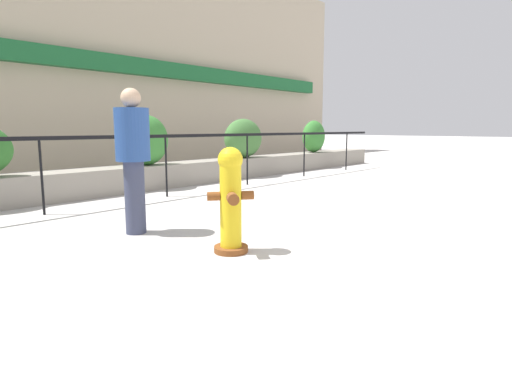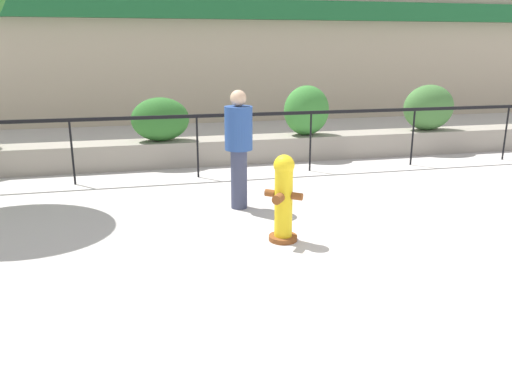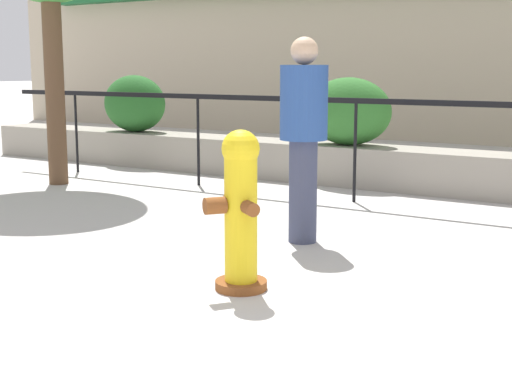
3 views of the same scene
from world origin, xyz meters
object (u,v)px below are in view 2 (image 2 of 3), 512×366
Objects in this scene: hedge_bush_2 at (307,110)px; fire_hydrant at (283,198)px; hedge_bush_1 at (160,119)px; hedge_bush_3 at (429,108)px; pedestrian at (239,142)px.

hedge_bush_2 is 0.96× the size of fire_hydrant.
hedge_bush_1 is 4.59m from fire_hydrant.
pedestrian reaches higher than hedge_bush_3.
hedge_bush_1 is 0.96× the size of hedge_bush_3.
hedge_bush_1 is 1.09× the size of hedge_bush_2.
fire_hydrant is at bearing -136.37° from hedge_bush_3.
hedge_bush_2 is at bearing 68.10° from fire_hydrant.
hedge_bush_1 is at bearing 105.83° from fire_hydrant.
hedge_bush_2 is 2.85m from hedge_bush_3.
pedestrian reaches higher than hedge_bush_2.
fire_hydrant is (1.25, -4.40, -0.38)m from hedge_bush_1.
hedge_bush_1 is 3.17m from pedestrian.
fire_hydrant is 0.62× the size of pedestrian.
pedestrian is at bearing -124.13° from hedge_bush_2.
fire_hydrant is (-1.77, -4.40, -0.46)m from hedge_bush_2.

